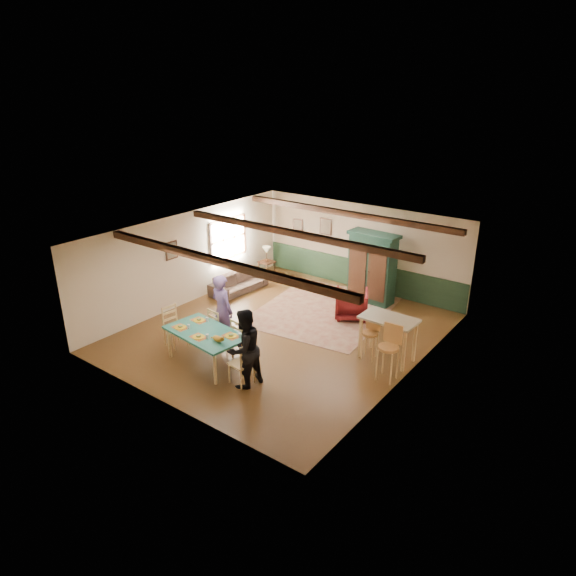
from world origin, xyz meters
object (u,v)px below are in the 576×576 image
Objects in this scene: dining_table at (206,348)px; person_woman at (244,348)px; dining_chair_far_left at (220,327)px; bar_stool_left at (370,338)px; sofa at (239,282)px; dining_chair_end_left at (175,327)px; armoire at (372,268)px; bar_stool_right at (388,354)px; person_man at (222,311)px; person_child at (246,336)px; dining_chair_far_right at (244,338)px; counter_table at (388,339)px; dining_chair_end_right at (241,362)px; cat at (218,338)px; end_table at (267,269)px; armchair at (351,304)px; table_lamp at (267,254)px.

dining_table is 1.43m from person_woman.
dining_chair_far_left is 3.65m from bar_stool_left.
sofa is at bearing 122.34° from dining_table.
dining_chair_end_left reaches higher than sofa.
bar_stool_right is (2.39, -3.70, -0.42)m from armoire.
person_child is (0.85, -0.11, -0.39)m from person_man.
person_man reaches higher than dining_chair_far_right.
person_woman is at bearing -141.85° from bar_stool_right.
dining_table is 1.79× the size of person_child.
person_child is at bearing -145.51° from counter_table.
dining_chair_far_right is at bearing -133.83° from dining_chair_end_right.
dining_table is 5.00× the size of cat.
dining_chair_end_right is 0.39m from person_woman.
dining_chair_far_left is at bearing -64.42° from end_table.
dining_chair_end_right is at bearing -133.64° from sofa.
bar_stool_left is at bearing 155.99° from person_woman.
dining_chair_end_right is 6.57m from end_table.
person_man reaches higher than dining_chair_far_left.
cat is 0.37× the size of bar_stool_left.
end_table is 6.30m from counter_table.
counter_table is at bearing -24.28° from end_table.
dining_chair_end_right reaches higher than dining_table.
person_child is at bearing 45.98° from armchair.
table_lamp is (-3.69, 5.43, 0.31)m from dining_chair_end_right.
counter_table reaches higher than dining_chair_end_right.
person_woman is (1.33, -0.17, 0.48)m from dining_table.
bar_stool_left is (2.93, 2.47, 0.12)m from dining_table.
cat is at bearing 49.66° from armchair.
dining_chair_far_right is 0.80× the size of bar_stool_right.
dining_chair_far_left is 0.43m from person_man.
dining_table is at bearing 60.95° from dining_chair_far_right.
sofa is 1.52× the size of bar_stool_right.
person_woman reaches higher than dining_table.
bar_stool_left reaches higher than dining_chair_far_right.
armchair reaches higher than sofa.
person_woman reaches higher than cat.
dining_chair_end_right is 0.52× the size of sofa.
person_woman is (1.65, -1.08, -0.04)m from person_man.
bar_stool_right is (4.02, 1.04, 0.13)m from dining_chair_far_left.
person_child is 1.03× the size of bar_stool_left.
armoire reaches higher than dining_chair_end_right.
armoire is 4.17m from sofa.
table_lamp is at bearing 126.25° from cat.
dining_chair_far_right is at bearing -95.74° from armoire.
counter_table is at bearing -146.55° from person_man.
dining_chair_end_left reaches higher than armchair.
dining_chair_end_right reaches higher than end_table.
end_table is at bearing -138.64° from dining_chair_end_right.
armoire is (0.07, 5.71, 0.55)m from dining_chair_end_right.
person_man is 1.97m from person_woman.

